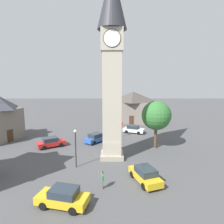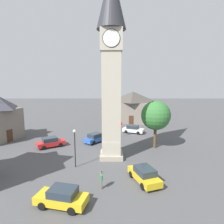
% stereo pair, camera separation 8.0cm
% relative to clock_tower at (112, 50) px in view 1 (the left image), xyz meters
% --- Properties ---
extents(ground_plane, '(200.00, 200.00, 0.00)m').
position_rel_clock_tower_xyz_m(ground_plane, '(-0.00, -0.00, -13.76)').
color(ground_plane, '#4C4C4F').
extents(clock_tower, '(3.57, 3.57, 23.45)m').
position_rel_clock_tower_xyz_m(clock_tower, '(0.00, 0.00, 0.00)').
color(clock_tower, '#A59C89').
rests_on(clock_tower, ground).
extents(car_blue_kerb, '(3.96, 4.23, 1.53)m').
position_rel_clock_tower_xyz_m(car_blue_kerb, '(-2.66, 6.41, -13.00)').
color(car_blue_kerb, '#2D5BB7').
rests_on(car_blue_kerb, ground).
extents(car_silver_kerb, '(4.40, 3.60, 1.53)m').
position_rel_clock_tower_xyz_m(car_silver_kerb, '(-9.36, 4.03, -13.00)').
color(car_silver_kerb, red).
rests_on(car_silver_kerb, ground).
extents(car_red_corner, '(4.40, 2.58, 1.53)m').
position_rel_clock_tower_xyz_m(car_red_corner, '(-3.91, -9.99, -13.00)').
color(car_red_corner, gold).
rests_on(car_red_corner, ground).
extents(car_white_side, '(2.98, 4.46, 1.53)m').
position_rel_clock_tower_xyz_m(car_white_side, '(3.27, -6.30, -13.00)').
color(car_white_side, gold).
rests_on(car_white_side, ground).
extents(car_black_far, '(4.46, 3.23, 1.53)m').
position_rel_clock_tower_xyz_m(car_black_far, '(4.27, 12.32, -13.00)').
color(car_black_far, white).
rests_on(car_black_far, ground).
extents(pedestrian, '(0.25, 0.56, 1.69)m').
position_rel_clock_tower_xyz_m(pedestrian, '(-0.90, -7.50, -12.75)').
color(pedestrian, '#706656').
rests_on(pedestrian, ground).
extents(tree, '(4.37, 4.37, 7.19)m').
position_rel_clock_tower_xyz_m(tree, '(6.60, 3.72, -8.78)').
color(tree, brown).
rests_on(tree, ground).
extents(building_shop_left, '(10.03, 7.96, 7.75)m').
position_rel_clock_tower_xyz_m(building_shop_left, '(5.35, 23.22, -9.80)').
color(building_shop_left, slate).
rests_on(building_shop_left, ground).
extents(lamp_post, '(0.36, 0.36, 4.49)m').
position_rel_clock_tower_xyz_m(lamp_post, '(-4.20, -2.94, -10.71)').
color(lamp_post, black).
rests_on(lamp_post, ground).
extents(road_sign, '(0.60, 0.07, 2.80)m').
position_rel_clock_tower_xyz_m(road_sign, '(1.64, 9.48, -11.86)').
color(road_sign, gray).
rests_on(road_sign, ground).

